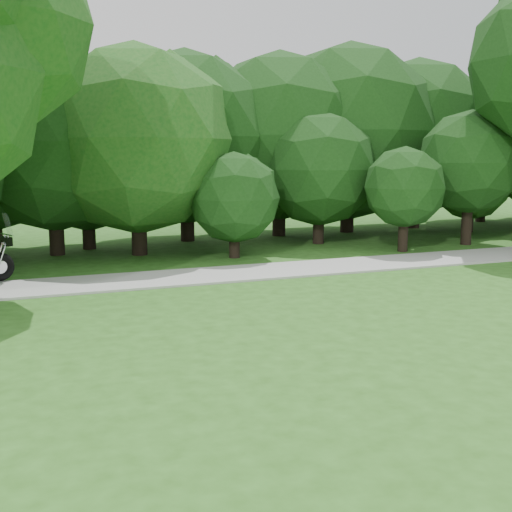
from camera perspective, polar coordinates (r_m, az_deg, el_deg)
walkway at (r=18.96m, az=5.25°, el=-1.04°), size 60.00×2.20×0.06m
tree_line at (r=25.14m, az=1.38°, el=9.88°), size 39.99×11.66×7.91m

